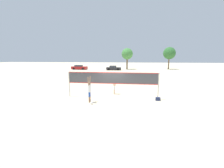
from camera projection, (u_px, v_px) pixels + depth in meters
name	position (u px, v px, depth m)	size (l,w,h in m)	color
ground_plane	(112.00, 98.00, 13.75)	(200.00, 200.00, 0.00)	beige
volleyball_net	(112.00, 79.00, 13.45)	(8.23, 0.09, 2.36)	beige
player_spiker	(89.00, 89.00, 12.21)	(0.28, 0.71, 2.14)	#8C664C
player_blocker	(114.00, 83.00, 15.00)	(0.28, 0.71, 2.15)	beige
volleyball	(92.00, 103.00, 11.85)	(0.22, 0.22, 0.22)	white
gear_bag	(158.00, 99.00, 12.86)	(0.39, 0.26, 0.29)	navy
parked_car_near	(79.00, 67.00, 46.24)	(4.87, 2.02, 1.41)	maroon
parked_car_mid	(114.00, 68.00, 44.16)	(4.33, 2.14, 1.31)	#232328
tree_left_cluster	(127.00, 54.00, 46.90)	(3.50, 3.50, 6.55)	brown
tree_right_cluster	(169.00, 53.00, 46.92)	(3.80, 3.80, 6.91)	brown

